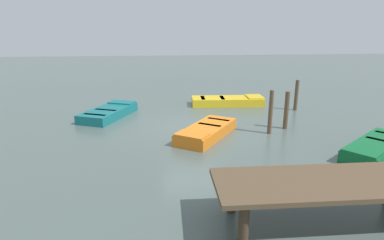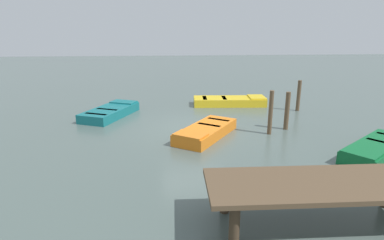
% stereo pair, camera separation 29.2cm
% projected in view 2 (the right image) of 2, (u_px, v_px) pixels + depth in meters
% --- Properties ---
extents(ground_plane, '(80.00, 80.00, 0.00)m').
position_uv_depth(ground_plane, '(192.00, 128.00, 12.63)').
color(ground_plane, '#4C5B56').
extents(dock_segment, '(4.62, 1.68, 0.95)m').
position_uv_depth(dock_segment, '(321.00, 187.00, 6.14)').
color(dock_segment, brown).
rests_on(dock_segment, ground_plane).
extents(rowboat_teal, '(2.51, 3.43, 0.46)m').
position_uv_depth(rowboat_teal, '(111.00, 112.00, 14.36)').
color(rowboat_teal, '#14666B').
rests_on(rowboat_teal, ground_plane).
extents(rowboat_yellow, '(3.87, 1.56, 0.46)m').
position_uv_depth(rowboat_yellow, '(230.00, 101.00, 16.58)').
color(rowboat_yellow, gold).
rests_on(rowboat_yellow, ground_plane).
extents(rowboat_orange, '(2.74, 3.23, 0.46)m').
position_uv_depth(rowboat_orange, '(206.00, 131.00, 11.56)').
color(rowboat_orange, orange).
rests_on(rowboat_orange, ground_plane).
extents(rowboat_green, '(3.34, 2.85, 0.46)m').
position_uv_depth(rowboat_green, '(376.00, 149.00, 9.82)').
color(rowboat_green, '#0F602D').
rests_on(rowboat_green, ground_plane).
extents(mooring_piling_near_left, '(0.18, 0.18, 1.53)m').
position_uv_depth(mooring_piling_near_left, '(287.00, 111.00, 12.30)').
color(mooring_piling_near_left, brown).
rests_on(mooring_piling_near_left, ground_plane).
extents(mooring_piling_near_right, '(0.18, 0.18, 1.52)m').
position_uv_depth(mooring_piling_near_right, '(299.00, 96.00, 15.24)').
color(mooring_piling_near_right, brown).
rests_on(mooring_piling_near_right, ground_plane).
extents(mooring_piling_mid_right, '(0.16, 0.16, 1.70)m').
position_uv_depth(mooring_piling_mid_right, '(271.00, 113.00, 11.69)').
color(mooring_piling_mid_right, brown).
rests_on(mooring_piling_mid_right, ground_plane).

